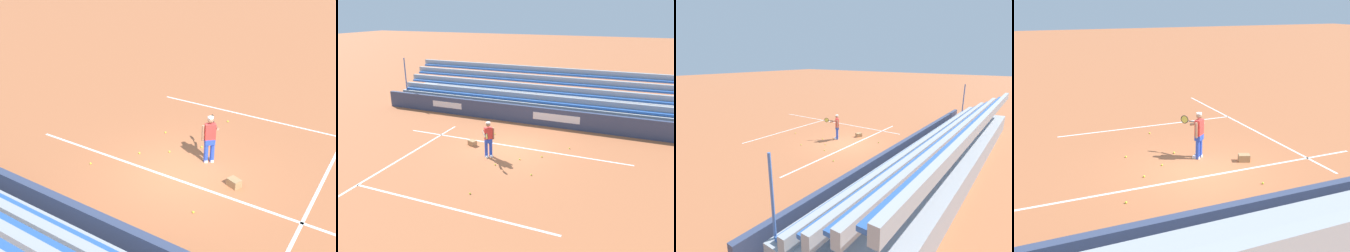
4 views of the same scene
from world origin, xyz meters
The scene contains 14 objects.
ground_plane centered at (0.00, 0.00, 0.00)m, with size 160.00×160.00×0.00m, color #B7663D.
court_baseline_white centered at (0.00, -0.50, 0.00)m, with size 12.00×0.10×0.01m, color white.
court_sideline_white centered at (4.11, 4.00, 0.00)m, with size 0.10×12.00×0.01m, color white.
court_service_line_white centered at (0.00, 5.50, 0.00)m, with size 8.22×0.10×0.01m, color white.
back_wall_sponsor_board centered at (0.01, -4.22, 0.55)m, with size 21.27×0.25×1.10m.
tennis_player centered at (0.43, 1.09, 0.89)m, with size 0.66×1.04×1.71m.
ball_box_cardboard centered at (1.81, 0.14, 0.13)m, with size 0.40×0.30×0.26m, color #A87F51.
tennis_ball_stray_back centered at (-2.92, -1.28, 0.03)m, with size 0.07×0.07×0.07m, color #CCE533.
tennis_ball_midcourt centered at (-2.02, 2.11, 0.03)m, with size 0.07×0.07×0.07m, color #CCE533.
tennis_ball_on_baseline centered at (-1.92, 0.21, 0.03)m, with size 0.07×0.07×0.07m, color #CCE533.
tennis_ball_far_left centered at (-1.06, 0.88, 0.03)m, with size 0.07×0.07×0.07m, color #CCE533.
tennis_ball_far_right centered at (1.37, -1.71, 0.03)m, with size 0.07×0.07×0.07m, color #CCE533.
tennis_ball_toward_net centered at (-0.23, 1.82, 0.03)m, with size 0.07×0.07×0.07m, color #CCE533.
tennis_ball_by_box centered at (-0.35, 4.41, 0.03)m, with size 0.07×0.07×0.07m, color #CCE533.
Camera 4 is at (-5.28, -11.09, 5.40)m, focal length 42.00 mm.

